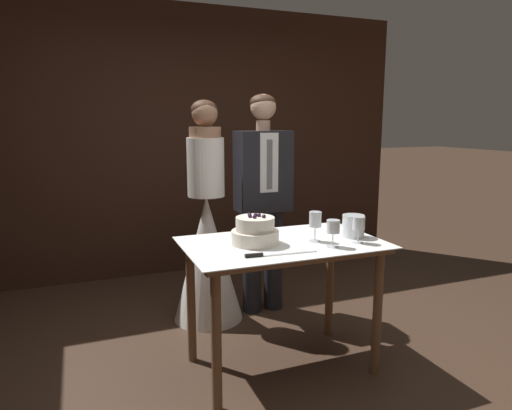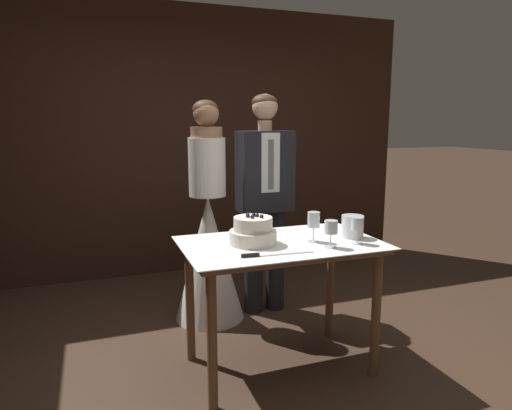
% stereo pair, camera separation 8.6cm
% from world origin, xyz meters
% --- Properties ---
extents(ground_plane, '(40.00, 40.00, 0.00)m').
position_xyz_m(ground_plane, '(0.00, 0.00, 0.00)').
color(ground_plane, '#422D21').
extents(wall_back, '(4.79, 0.12, 2.67)m').
position_xyz_m(wall_back, '(0.00, 2.30, 1.34)').
color(wall_back, '#382116').
rests_on(wall_back, ground_plane).
extents(cake_table, '(1.20, 0.75, 0.82)m').
position_xyz_m(cake_table, '(0.12, 0.12, 0.71)').
color(cake_table, brown).
rests_on(cake_table, ground_plane).
extents(tiered_cake, '(0.28, 0.28, 0.19)m').
position_xyz_m(tiered_cake, '(-0.05, 0.14, 0.90)').
color(tiered_cake, silver).
rests_on(tiered_cake, cake_table).
extents(cake_knife, '(0.42, 0.06, 0.02)m').
position_xyz_m(cake_knife, '(-0.08, -0.12, 0.83)').
color(cake_knife, silver).
rests_on(cake_knife, cake_table).
extents(wine_glass_near, '(0.07, 0.07, 0.16)m').
position_xyz_m(wine_glass_near, '(0.54, -0.06, 0.94)').
color(wine_glass_near, silver).
rests_on(wine_glass_near, cake_table).
extents(wine_glass_middle, '(0.07, 0.07, 0.18)m').
position_xyz_m(wine_glass_middle, '(0.31, 0.06, 0.95)').
color(wine_glass_middle, silver).
rests_on(wine_glass_middle, cake_table).
extents(wine_glass_far, '(0.08, 0.08, 0.16)m').
position_xyz_m(wine_glass_far, '(0.35, -0.09, 0.94)').
color(wine_glass_far, silver).
rests_on(wine_glass_far, cake_table).
extents(hurricane_candle, '(0.14, 0.14, 0.14)m').
position_xyz_m(hurricane_candle, '(0.59, 0.07, 0.89)').
color(hurricane_candle, silver).
rests_on(hurricane_candle, cake_table).
extents(bride, '(0.54, 0.54, 1.70)m').
position_xyz_m(bride, '(-0.11, 1.00, 0.62)').
color(bride, white).
rests_on(bride, ground_plane).
extents(groom, '(0.42, 0.25, 1.75)m').
position_xyz_m(groom, '(0.35, 1.00, 0.98)').
color(groom, black).
rests_on(groom, ground_plane).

